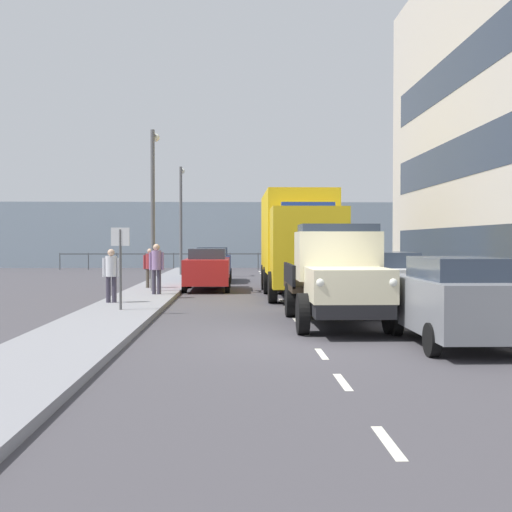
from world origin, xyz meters
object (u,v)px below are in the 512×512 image
(truck_vintage_cream, at_px, (338,277))
(pedestrian_in_dark_coat, at_px, (156,264))
(car_red_oppositeside_0, at_px, (208,269))
(street_sign, at_px, (120,254))
(pedestrian_near_railing, at_px, (111,271))
(lamp_post_far, at_px, (181,210))
(lorry_cargo_yellow, at_px, (299,240))
(car_navy_oppositeside_1, at_px, (213,264))
(car_white_kerbside_1, at_px, (384,280))
(pedestrian_couple_b, at_px, (150,265))
(car_grey_kerbside_near, at_px, (455,299))
(lamp_post_promenade, at_px, (153,195))

(truck_vintage_cream, distance_m, pedestrian_in_dark_coat, 9.13)
(car_red_oppositeside_0, distance_m, street_sign, 8.99)
(pedestrian_near_railing, relative_size, lamp_post_far, 0.27)
(lorry_cargo_yellow, height_order, street_sign, lorry_cargo_yellow)
(truck_vintage_cream, height_order, car_navy_oppositeside_1, truck_vintage_cream)
(car_navy_oppositeside_1, relative_size, lamp_post_far, 0.74)
(car_white_kerbside_1, height_order, pedestrian_in_dark_coat, pedestrian_in_dark_coat)
(street_sign, bearing_deg, truck_vintage_cream, 156.41)
(lorry_cargo_yellow, bearing_deg, pedestrian_in_dark_coat, 10.74)
(lorry_cargo_yellow, height_order, pedestrian_couple_b, lorry_cargo_yellow)
(lorry_cargo_yellow, bearing_deg, street_sign, 47.55)
(pedestrian_near_railing, distance_m, pedestrian_couple_b, 6.11)
(lorry_cargo_yellow, xyz_separation_m, car_grey_kerbside_near, (-1.93, 11.28, -1.18))
(lamp_post_promenade, bearing_deg, street_sign, 89.82)
(pedestrian_near_railing, xyz_separation_m, pedestrian_couple_b, (-0.34, -6.10, -0.04))
(truck_vintage_cream, relative_size, lamp_post_far, 0.93)
(lamp_post_promenade, bearing_deg, car_white_kerbside_1, 140.77)
(car_navy_oppositeside_1, relative_size, pedestrian_couple_b, 2.81)
(truck_vintage_cream, height_order, lamp_post_far, lamp_post_far)
(lorry_cargo_yellow, height_order, pedestrian_in_dark_coat, lorry_cargo_yellow)
(pedestrian_in_dark_coat, xyz_separation_m, pedestrian_couple_b, (0.66, -3.10, -0.13))
(lorry_cargo_yellow, distance_m, pedestrian_couple_b, 6.27)
(car_navy_oppositeside_1, relative_size, lamp_post_promenade, 0.73)
(car_navy_oppositeside_1, xyz_separation_m, street_sign, (1.98, 14.34, 0.79))
(pedestrian_in_dark_coat, bearing_deg, car_grey_kerbside_near, 124.55)
(lorry_cargo_yellow, relative_size, pedestrian_near_railing, 5.01)
(pedestrian_in_dark_coat, relative_size, street_sign, 0.79)
(car_white_kerbside_1, distance_m, pedestrian_in_dark_coat, 8.32)
(truck_vintage_cream, height_order, pedestrian_near_railing, truck_vintage_cream)
(lamp_post_far, bearing_deg, truck_vintage_cream, 104.93)
(truck_vintage_cream, distance_m, street_sign, 6.12)
(lamp_post_far, bearing_deg, lamp_post_promenade, 89.80)
(truck_vintage_cream, xyz_separation_m, lamp_post_far, (5.52, -20.72, 2.60))
(car_white_kerbside_1, relative_size, car_red_oppositeside_0, 1.06)
(car_grey_kerbside_near, distance_m, lamp_post_promenade, 14.40)
(lorry_cargo_yellow, xyz_separation_m, pedestrian_near_railing, (6.16, 3.98, -0.97))
(street_sign, bearing_deg, car_navy_oppositeside_1, -97.86)
(lorry_cargo_yellow, xyz_separation_m, pedestrian_in_dark_coat, (5.16, 0.98, -0.87))
(car_white_kerbside_1, bearing_deg, truck_vintage_cream, 59.39)
(truck_vintage_cream, bearing_deg, lamp_post_promenade, -58.79)
(car_grey_kerbside_near, height_order, pedestrian_couple_b, pedestrian_couple_b)
(pedestrian_near_railing, distance_m, lamp_post_promenade, 5.46)
(pedestrian_in_dark_coat, distance_m, street_sign, 5.08)
(pedestrian_couple_b, bearing_deg, lamp_post_promenade, 103.41)
(car_red_oppositeside_0, xyz_separation_m, car_navy_oppositeside_1, (-0.00, -5.60, 0.00))
(pedestrian_in_dark_coat, bearing_deg, car_navy_oppositeside_1, -99.97)
(lamp_post_promenade, bearing_deg, pedestrian_in_dark_coat, 100.78)
(car_grey_kerbside_near, xyz_separation_m, pedestrian_near_railing, (8.09, -7.30, 0.22))
(pedestrian_couple_b, bearing_deg, lorry_cargo_yellow, 159.99)
(lamp_post_promenade, distance_m, street_sign, 7.07)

